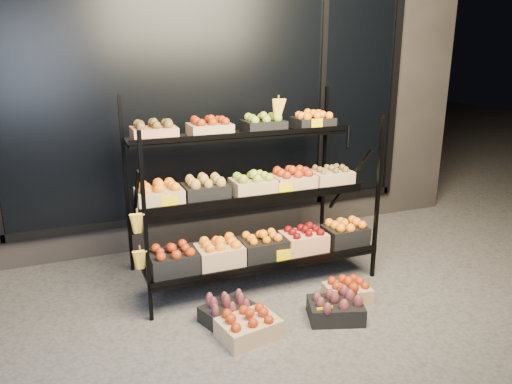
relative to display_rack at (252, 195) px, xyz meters
name	(u,v)px	position (x,y,z in m)	size (l,w,h in m)	color
ground	(280,306)	(0.01, -0.60, -0.79)	(24.00, 24.00, 0.00)	#514F4C
building	(191,72)	(0.01, 1.99, 0.96)	(6.00, 2.08, 3.50)	#2D2826
display_rack	(252,195)	(0.00, 0.00, 0.00)	(2.18, 1.02, 1.71)	black
tag_floor_a	(269,331)	(-0.26, -1.00, -0.73)	(0.13, 0.01, 0.12)	#EFC600
tag_floor_b	(324,319)	(0.20, -1.00, -0.73)	(0.13, 0.01, 0.12)	#EFC600
floor_crate_left	(249,325)	(-0.39, -0.93, -0.69)	(0.47, 0.38, 0.21)	tan
floor_crate_midleft	(227,310)	(-0.46, -0.65, -0.70)	(0.46, 0.40, 0.20)	black
floor_crate_midright	(347,290)	(0.58, -0.71, -0.70)	(0.40, 0.32, 0.19)	tan
floor_crate_right	(336,308)	(0.33, -0.94, -0.69)	(0.49, 0.42, 0.21)	black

